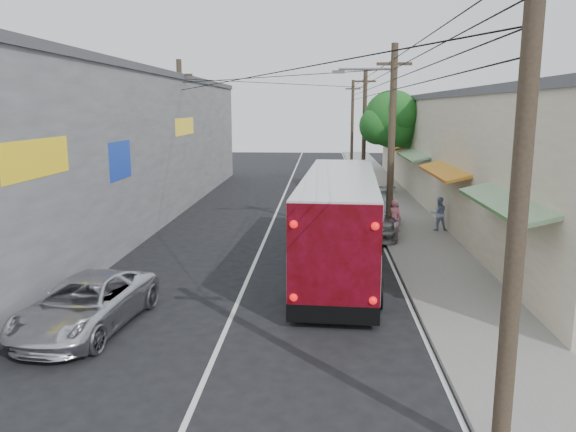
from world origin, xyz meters
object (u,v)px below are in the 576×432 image
Objects in this scene: parked_car_mid at (344,184)px; parked_car_far at (342,179)px; jeepney at (86,304)px; pedestrian_far at (439,214)px; pedestrian_near at (394,219)px; parked_suv at (371,213)px; coach_bus at (339,220)px.

parked_car_mid is 1.04× the size of parked_car_far.
pedestrian_far reaches higher than jeepney.
parked_car_mid is (7.30, 22.50, 0.06)m from jeepney.
parked_car_far is at bearing -69.49° from pedestrian_near.
parked_car_far is at bearing 80.64° from jeepney.
pedestrian_far is at bearing -64.83° from parked_car_mid.
parked_suv reaches higher than parked_car_mid.
parked_car_mid is 11.38m from pedestrian_far.
pedestrian_far is (3.80, -13.94, 0.21)m from parked_car_far.
pedestrian_far is at bearing 53.19° from jeepney.
jeepney is at bearing -100.71° from parked_car_far.
coach_bus reaches higher than parked_car_mid.
coach_bus is 7.66× the size of pedestrian_far.
coach_bus is 4.74m from pedestrian_near.
jeepney is at bearing 63.00° from pedestrian_near.
jeepney is 16.19m from pedestrian_far.
parked_car_far is 2.42× the size of pedestrian_near.
coach_bus is 6.91× the size of pedestrian_near.
parked_car_mid reaches higher than jeepney.
pedestrian_far is (4.59, 5.81, -0.83)m from coach_bus.
pedestrian_far is at bearing 54.91° from coach_bus.
parked_suv is 1.45× the size of parked_car_mid.
parked_suv is at bearing -80.12° from parked_car_mid.
parked_car_far reaches higher than jeepney.
pedestrian_near is (0.80, -1.69, 0.07)m from parked_suv.
jeepney is 13.38m from pedestrian_near.
coach_bus is 7.46m from pedestrian_far.
coach_bus reaches higher than jeepney.
parked_car_mid is at bearing 90.47° from coach_bus.
parked_car_mid reaches higher than parked_car_far.
parked_car_mid is 12.62m from pedestrian_near.
pedestrian_far reaches higher than parked_car_far.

